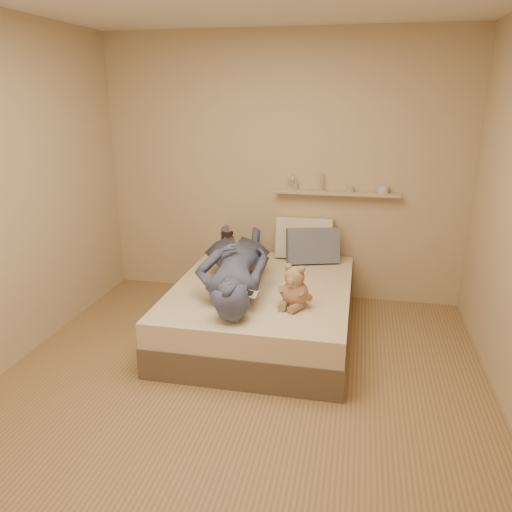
% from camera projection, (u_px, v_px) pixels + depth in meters
% --- Properties ---
extents(room, '(3.80, 3.80, 3.80)m').
position_uv_depth(room, '(235.00, 212.00, 3.16)').
color(room, '#92714B').
rests_on(room, ground).
extents(bed, '(1.50, 1.90, 0.45)m').
position_uv_depth(bed, '(263.00, 309.00, 4.36)').
color(bed, brown).
rests_on(bed, floor).
extents(game_console, '(0.17, 0.11, 0.05)m').
position_uv_depth(game_console, '(248.00, 294.00, 3.74)').
color(game_console, '#AAABB0').
rests_on(game_console, bed).
extents(teddy_bear, '(0.27, 0.28, 0.35)m').
position_uv_depth(teddy_bear, '(294.00, 289.00, 3.81)').
color(teddy_bear, tan).
rests_on(teddy_bear, bed).
extents(dark_plush, '(0.18, 0.18, 0.28)m').
position_uv_depth(dark_plush, '(227.00, 246.00, 4.96)').
color(dark_plush, black).
rests_on(dark_plush, bed).
extents(pillow_cream, '(0.55, 0.24, 0.42)m').
position_uv_depth(pillow_cream, '(304.00, 238.00, 4.95)').
color(pillow_cream, beige).
rests_on(pillow_cream, bed).
extents(pillow_grey, '(0.54, 0.35, 0.36)m').
position_uv_depth(pillow_grey, '(313.00, 246.00, 4.81)').
color(pillow_grey, slate).
rests_on(pillow_grey, bed).
extents(person, '(0.91, 1.75, 0.40)m').
position_uv_depth(person, '(235.00, 263.00, 4.22)').
color(person, '#404B65').
rests_on(person, bed).
extents(wall_shelf, '(1.20, 0.12, 0.03)m').
position_uv_depth(wall_shelf, '(337.00, 193.00, 4.83)').
color(wall_shelf, tan).
rests_on(wall_shelf, wall_back).
extents(shelf_bottles, '(0.97, 0.10, 0.18)m').
position_uv_depth(shelf_bottles, '(335.00, 185.00, 4.81)').
color(shelf_bottles, white).
rests_on(shelf_bottles, wall_shelf).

